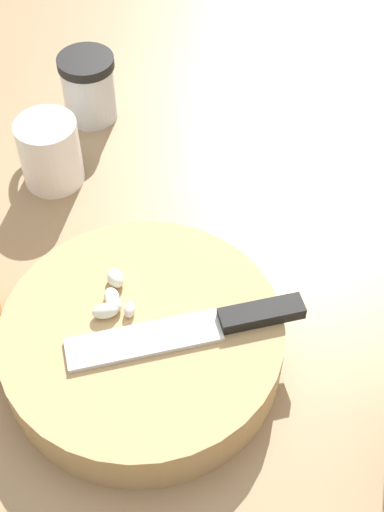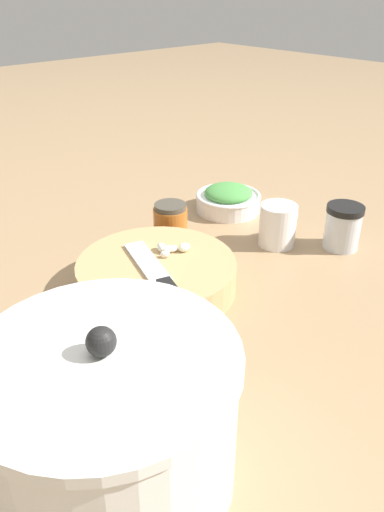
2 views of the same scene
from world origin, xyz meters
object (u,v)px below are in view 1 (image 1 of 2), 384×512
spice_jar (89,87)px  coffee_mug (49,151)px  chef_knife (202,327)px  garlic_cloves (113,298)px  cutting_board (143,343)px

spice_jar → coffee_mug: (0.08, -0.09, -0.00)m
chef_knife → garlic_cloves: garlic_cloves is taller
cutting_board → spice_jar: spice_jar is taller
garlic_cloves → coffee_mug: (-0.24, 0.04, -0.02)m
cutting_board → chef_knife: size_ratio=1.21×
cutting_board → garlic_cloves: bearing=-168.1°
cutting_board → garlic_cloves: 0.05m
spice_jar → coffee_mug: size_ratio=0.84×
chef_knife → cutting_board: bearing=73.4°
cutting_board → coffee_mug: size_ratio=2.57×
coffee_mug → cutting_board: bearing=-6.6°
garlic_cloves → spice_jar: bearing=157.5°
coffee_mug → chef_knife: bearing=2.6°
chef_knife → garlic_cloves: bearing=55.6°
chef_knife → spice_jar: spice_jar is taller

